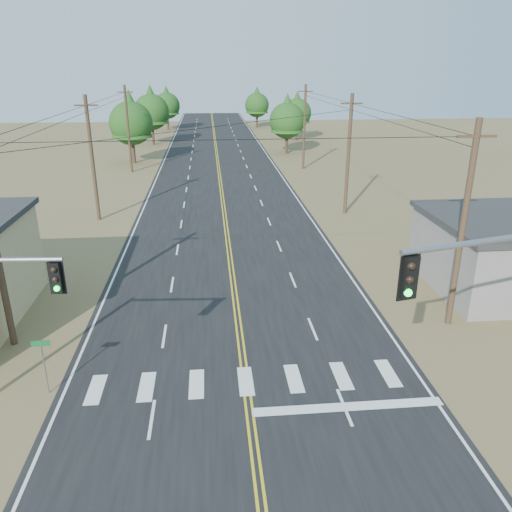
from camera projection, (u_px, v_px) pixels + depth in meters
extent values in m
cube|color=black|center=(225.00, 223.00, 40.85)|extent=(15.00, 200.00, 0.02)
cylinder|color=#4C3826|center=(92.00, 160.00, 39.99)|extent=(0.30, 0.30, 10.00)
cube|color=#4C3826|center=(86.00, 105.00, 38.49)|extent=(1.80, 0.12, 0.12)
cylinder|color=#4C3826|center=(128.00, 130.00, 58.58)|extent=(0.30, 0.30, 10.00)
cube|color=#4C3826|center=(125.00, 92.00, 57.07)|extent=(1.80, 0.12, 0.12)
cylinder|color=#4C3826|center=(463.00, 228.00, 23.26)|extent=(0.30, 0.30, 10.00)
cube|color=#4C3826|center=(477.00, 136.00, 21.75)|extent=(1.80, 0.12, 0.12)
cylinder|color=#4C3826|center=(348.00, 156.00, 41.85)|extent=(0.30, 0.30, 10.00)
cube|color=#4C3826|center=(352.00, 103.00, 40.34)|extent=(1.80, 0.12, 0.12)
cylinder|color=#4C3826|center=(304.00, 128.00, 60.43)|extent=(0.30, 0.30, 10.00)
cube|color=#4C3826|center=(306.00, 91.00, 58.93)|extent=(1.80, 0.12, 0.12)
cube|color=black|center=(56.00, 277.00, 15.61)|extent=(0.34, 0.30, 1.01)
sphere|color=black|center=(54.00, 270.00, 15.34)|extent=(0.18, 0.18, 0.18)
sphere|color=black|center=(55.00, 279.00, 15.46)|extent=(0.18, 0.18, 0.18)
sphere|color=#0CE533|center=(57.00, 289.00, 15.57)|extent=(0.18, 0.18, 0.18)
cylinder|color=gray|center=(507.00, 238.00, 13.78)|extent=(6.70, 1.86, 0.17)
cube|color=black|center=(409.00, 277.00, 13.05)|extent=(0.44, 0.41, 1.18)
sphere|color=black|center=(411.00, 266.00, 12.73)|extent=(0.22, 0.22, 0.22)
sphere|color=black|center=(410.00, 280.00, 12.87)|extent=(0.22, 0.22, 0.22)
sphere|color=#0CE533|center=(408.00, 293.00, 13.00)|extent=(0.22, 0.22, 0.22)
cylinder|color=gray|center=(45.00, 367.00, 19.30)|extent=(0.06, 0.06, 2.33)
cube|color=#0C5A26|center=(41.00, 343.00, 18.92)|extent=(0.70, 0.04, 0.23)
cylinder|color=#3F2D1E|center=(133.00, 150.00, 65.31)|extent=(0.46, 0.46, 3.33)
cone|color=#254D16|center=(130.00, 114.00, 63.66)|extent=(5.18, 5.18, 5.92)
sphere|color=#254D16|center=(131.00, 123.00, 64.09)|extent=(5.55, 5.55, 5.55)
cylinder|color=#3F2D1E|center=(153.00, 134.00, 80.41)|extent=(0.42, 0.42, 3.35)
cone|color=#254D16|center=(151.00, 104.00, 78.74)|extent=(5.21, 5.21, 5.96)
sphere|color=#254D16|center=(151.00, 112.00, 79.18)|extent=(5.58, 5.58, 5.58)
cylinder|color=#3F2D1E|center=(168.00, 122.00, 98.87)|extent=(0.44, 0.44, 3.03)
cone|color=#254D16|center=(167.00, 100.00, 97.36)|extent=(4.71, 4.71, 5.39)
sphere|color=#254D16|center=(167.00, 106.00, 97.75)|extent=(5.05, 5.05, 5.05)
cylinder|color=#3F2D1E|center=(287.00, 143.00, 72.54)|extent=(0.46, 0.46, 3.04)
cone|color=#254D16|center=(287.00, 113.00, 71.03)|extent=(4.72, 4.72, 5.40)
sphere|color=#254D16|center=(287.00, 121.00, 71.42)|extent=(5.06, 5.06, 5.06)
cylinder|color=#3F2D1E|center=(296.00, 131.00, 85.69)|extent=(0.46, 0.46, 2.92)
cone|color=#254D16|center=(297.00, 107.00, 84.23)|extent=(4.54, 4.54, 5.19)
sphere|color=#254D16|center=(297.00, 113.00, 84.61)|extent=(4.87, 4.87, 4.87)
cylinder|color=#3F2D1E|center=(257.00, 120.00, 102.70)|extent=(0.45, 0.45, 2.91)
cone|color=#254D16|center=(257.00, 100.00, 101.25)|extent=(4.53, 4.53, 5.18)
sphere|color=#254D16|center=(257.00, 105.00, 101.62)|extent=(4.86, 4.86, 4.86)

